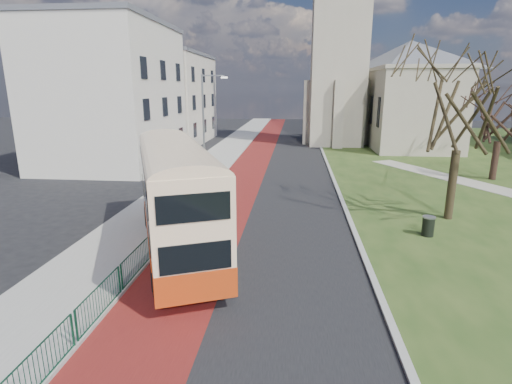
# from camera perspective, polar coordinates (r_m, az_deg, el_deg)

# --- Properties ---
(ground) EXTENTS (160.00, 160.00, 0.00)m
(ground) POSITION_cam_1_polar(r_m,az_deg,el_deg) (16.26, -5.80, -11.23)
(ground) COLOR black
(ground) RESTS_ON ground
(road_carriageway) EXTENTS (9.00, 120.00, 0.01)m
(road_carriageway) POSITION_cam_1_polar(r_m,az_deg,el_deg) (35.07, 3.07, 3.00)
(road_carriageway) COLOR black
(road_carriageway) RESTS_ON ground
(bus_lane) EXTENTS (3.40, 120.00, 0.01)m
(bus_lane) POSITION_cam_1_polar(r_m,az_deg,el_deg) (35.30, -1.32, 3.09)
(bus_lane) COLOR #591414
(bus_lane) RESTS_ON ground
(pavement_west) EXTENTS (4.00, 120.00, 0.12)m
(pavement_west) POSITION_cam_1_polar(r_m,az_deg,el_deg) (35.94, -7.35, 3.27)
(pavement_west) COLOR gray
(pavement_west) RESTS_ON ground
(kerb_west) EXTENTS (0.25, 120.00, 0.13)m
(kerb_west) POSITION_cam_1_polar(r_m,az_deg,el_deg) (35.55, -4.21, 3.24)
(kerb_west) COLOR #999993
(kerb_west) RESTS_ON ground
(kerb_east) EXTENTS (0.25, 80.00, 0.13)m
(kerb_east) POSITION_cam_1_polar(r_m,az_deg,el_deg) (37.12, 10.34, 3.52)
(kerb_east) COLOR #999993
(kerb_east) RESTS_ON ground
(pedestrian_railing) EXTENTS (0.07, 24.00, 1.12)m
(pedestrian_railing) POSITION_cam_1_polar(r_m,az_deg,el_deg) (20.35, -11.80, -4.37)
(pedestrian_railing) COLOR #0E3E28
(pedestrian_railing) RESTS_ON ground
(gothic_church) EXTENTS (16.38, 18.00, 40.00)m
(gothic_church) POSITION_cam_1_polar(r_m,az_deg,el_deg) (53.52, 17.03, 20.55)
(gothic_church) COLOR gray
(gothic_church) RESTS_ON ground
(street_block_near) EXTENTS (10.30, 14.30, 13.00)m
(street_block_near) POSITION_cam_1_polar(r_m,az_deg,el_deg) (40.13, -19.96, 13.00)
(street_block_near) COLOR beige
(street_block_near) RESTS_ON ground
(street_block_far) EXTENTS (10.30, 16.30, 11.50)m
(street_block_far) POSITION_cam_1_polar(r_m,az_deg,el_deg) (55.04, -12.66, 12.94)
(street_block_far) COLOR beige
(street_block_far) RESTS_ON ground
(streetlamp) EXTENTS (2.13, 0.18, 8.00)m
(streetlamp) POSITION_cam_1_polar(r_m,az_deg,el_deg) (33.25, -7.28, 10.25)
(streetlamp) COLOR gray
(streetlamp) RESTS_ON pavement_west
(bus) EXTENTS (6.72, 11.39, 4.70)m
(bus) POSITION_cam_1_polar(r_m,az_deg,el_deg) (17.56, -11.39, -0.13)
(bus) COLOR #AE3510
(bus) RESTS_ON ground
(winter_tree_near) EXTENTS (7.94, 7.94, 9.81)m
(winter_tree_near) POSITION_cam_1_polar(r_m,az_deg,el_deg) (23.67, 27.56, 12.47)
(winter_tree_near) COLOR #312818
(winter_tree_near) RESTS_ON grass_green
(winter_tree_far) EXTENTS (5.57, 5.57, 7.76)m
(winter_tree_far) POSITION_cam_1_polar(r_m,az_deg,el_deg) (36.21, 31.75, 9.86)
(winter_tree_far) COLOR black
(winter_tree_far) RESTS_ON grass_green
(litter_bin) EXTENTS (0.79, 0.79, 0.99)m
(litter_bin) POSITION_cam_1_polar(r_m,az_deg,el_deg) (21.29, 23.38, -4.49)
(litter_bin) COLOR black
(litter_bin) RESTS_ON grass_green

